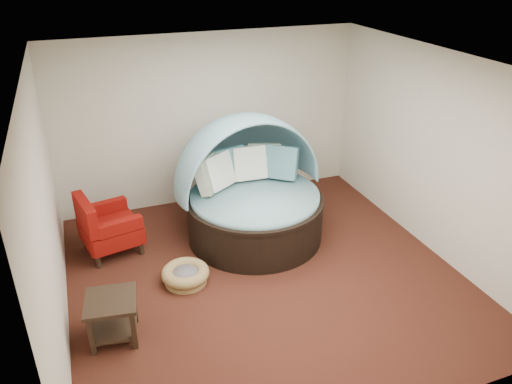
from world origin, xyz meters
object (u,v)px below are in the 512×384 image
object	(u,v)px
red_armchair	(106,227)
canopy_daybed	(251,182)
pet_basket	(186,275)
side_table	(112,313)

from	to	relation	value
red_armchair	canopy_daybed	bearing A→B (deg)	-18.14
pet_basket	side_table	xyz separation A→B (m)	(-0.98, -0.73, 0.23)
canopy_daybed	side_table	world-z (taller)	canopy_daybed
pet_basket	side_table	distance (m)	1.24
canopy_daybed	pet_basket	world-z (taller)	canopy_daybed
red_armchair	pet_basket	bearing A→B (deg)	-63.65
canopy_daybed	side_table	bearing A→B (deg)	-150.27
pet_basket	red_armchair	xyz separation A→B (m)	(-0.86, 1.09, 0.30)
canopy_daybed	side_table	xyz separation A→B (m)	(-2.21, -1.60, -0.52)
red_armchair	side_table	bearing A→B (deg)	-105.64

